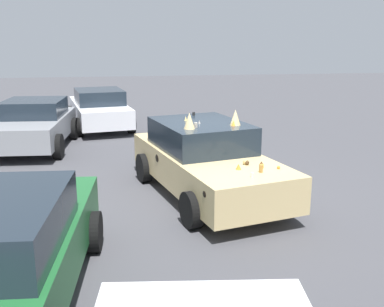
% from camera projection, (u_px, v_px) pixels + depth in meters
% --- Properties ---
extents(ground_plane, '(60.00, 60.00, 0.00)m').
position_uv_depth(ground_plane, '(206.00, 195.00, 9.31)').
color(ground_plane, '#47474C').
extents(art_car_decorated, '(4.74, 2.74, 1.78)m').
position_uv_depth(art_car_decorated, '(205.00, 160.00, 9.20)').
color(art_car_decorated, '#D8BC7F').
rests_on(art_car_decorated, ground).
extents(parked_sedan_near_right, '(4.64, 2.48, 1.37)m').
position_uv_depth(parked_sedan_near_right, '(99.00, 108.00, 16.18)').
color(parked_sedan_near_right, white).
rests_on(parked_sedan_near_right, ground).
extents(parked_sedan_far_right, '(4.08, 2.26, 1.40)m').
position_uv_depth(parked_sedan_far_right, '(34.00, 124.00, 13.12)').
color(parked_sedan_far_right, gray).
rests_on(parked_sedan_far_right, ground).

